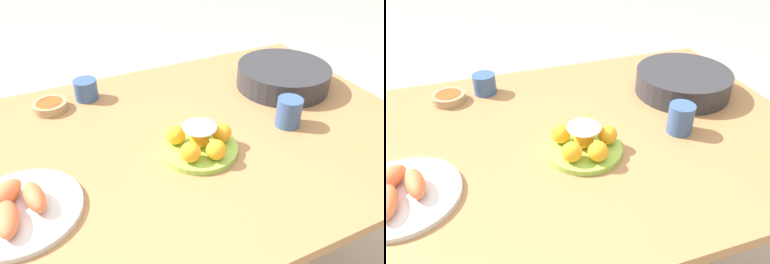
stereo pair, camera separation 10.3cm
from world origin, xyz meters
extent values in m
cylinder|color=#A87547|center=(0.65, 0.43, 0.34)|extent=(0.06, 0.06, 0.68)
cube|color=#A87547|center=(0.00, 0.00, 0.70)|extent=(1.39, 0.96, 0.03)
cylinder|color=#99CC4C|center=(0.01, -0.08, 0.72)|extent=(0.21, 0.21, 0.02)
sphere|color=#F4A823|center=(0.07, -0.08, 0.75)|extent=(0.05, 0.05, 0.05)
sphere|color=#F4A823|center=(0.04, -0.02, 0.75)|extent=(0.05, 0.05, 0.05)
sphere|color=#F4A823|center=(-0.04, -0.04, 0.75)|extent=(0.05, 0.05, 0.05)
sphere|color=#F4A823|center=(-0.04, -0.12, 0.75)|extent=(0.05, 0.05, 0.05)
sphere|color=#F4A823|center=(0.02, -0.14, 0.75)|extent=(0.05, 0.05, 0.05)
ellipsoid|color=white|center=(0.01, -0.08, 0.79)|extent=(0.09, 0.09, 0.02)
sphere|color=#F4A823|center=(0.01, -0.08, 0.75)|extent=(0.05, 0.05, 0.05)
cylinder|color=#2D2D33|center=(0.44, 0.14, 0.75)|extent=(0.32, 0.32, 0.08)
cylinder|color=brown|center=(0.44, 0.14, 0.78)|extent=(0.26, 0.26, 0.01)
cylinder|color=tan|center=(-0.33, 0.33, 0.72)|extent=(0.11, 0.11, 0.03)
cylinder|color=#9E4C1E|center=(-0.33, 0.33, 0.74)|extent=(0.08, 0.08, 0.01)
cylinder|color=silver|center=(-0.46, -0.11, 0.72)|extent=(0.27, 0.27, 0.01)
ellipsoid|color=#E57042|center=(-0.42, -0.11, 0.75)|extent=(0.06, 0.11, 0.05)
ellipsoid|color=#E57042|center=(-0.48, -0.08, 0.75)|extent=(0.11, 0.12, 0.05)
ellipsoid|color=#E57042|center=(-0.48, -0.15, 0.74)|extent=(0.05, 0.11, 0.04)
cylinder|color=#38568E|center=(0.31, -0.07, 0.75)|extent=(0.07, 0.07, 0.09)
cylinder|color=#38568E|center=(-0.20, 0.35, 0.74)|extent=(0.08, 0.08, 0.07)
camera|label=1|loc=(-0.36, -0.81, 1.34)|focal=35.00mm
camera|label=2|loc=(-0.27, -0.85, 1.34)|focal=35.00mm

